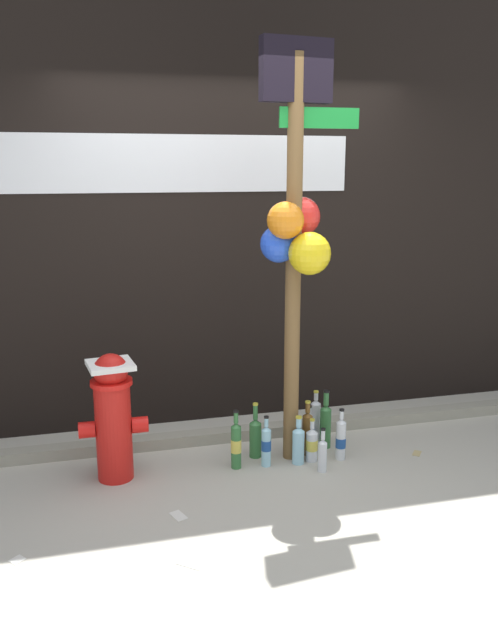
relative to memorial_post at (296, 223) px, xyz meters
name	(u,v)px	position (x,y,z in m)	size (l,w,h in m)	color
ground_plane	(288,498)	(-0.19, -0.50, -1.55)	(14.00, 14.00, 0.00)	#ADA899
building_wall	(232,197)	(-0.19, 0.92, 0.12)	(10.00, 0.21, 3.34)	black
curb_strip	(250,432)	(-0.19, 0.40, -1.51)	(8.00, 0.12, 0.08)	gray
memorial_post	(296,223)	(0.00, 0.00, 0.00)	(0.62, 0.49, 2.61)	brown
fire_hydrant	(113,414)	(-1.15, 0.02, -1.13)	(0.42, 0.30, 0.80)	red
bottle_0	(322,454)	(0.13, -0.22, -1.43)	(0.06, 0.06, 0.29)	silver
bottle_1	(312,444)	(0.11, -0.06, -1.43)	(0.08, 0.08, 0.29)	silver
bottle_2	(298,444)	(0.02, -0.07, -1.41)	(0.08, 0.08, 0.32)	#93CCE0
bottle_3	(255,436)	(-0.23, 0.09, -1.41)	(0.08, 0.08, 0.38)	#337038
bottle_4	(308,430)	(0.17, 0.16, -1.44)	(0.08, 0.08, 0.30)	silver
bottle_5	(341,439)	(0.31, -0.08, -1.41)	(0.07, 0.07, 0.35)	silver
bottle_6	(325,424)	(0.28, 0.12, -1.38)	(0.08, 0.08, 0.41)	#337038
bottle_7	(266,445)	(-0.20, -0.06, -1.41)	(0.06, 0.06, 0.34)	#93CCE0
bottle_8	(236,444)	(-0.39, -0.04, -1.39)	(0.07, 0.07, 0.39)	#337038
bottle_9	(315,420)	(0.24, 0.22, -1.39)	(0.07, 0.07, 0.38)	silver
bottle_10	(307,432)	(0.12, 0.04, -1.39)	(0.07, 0.07, 0.38)	brown
litter_0	(178,515)	(-0.84, -0.53, -1.55)	(0.06, 0.11, 0.01)	silver
litter_1	(17,560)	(-1.66, -0.74, -1.55)	(0.07, 0.06, 0.01)	silver
litter_2	(189,564)	(-0.85, -0.99, -1.55)	(0.13, 0.05, 0.01)	silver
litter_3	(417,453)	(0.84, -0.14, -1.55)	(0.09, 0.05, 0.01)	tan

